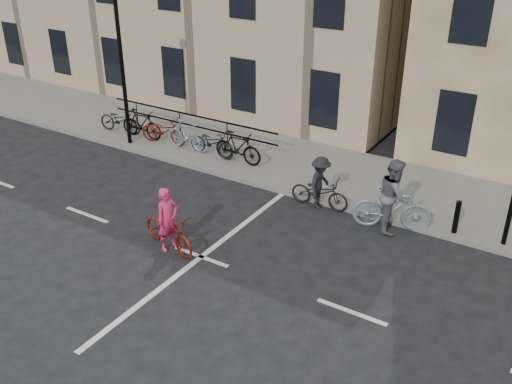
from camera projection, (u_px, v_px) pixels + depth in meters
The scene contains 8 objects.
ground at pixel (201, 257), 14.04m from camera, with size 120.00×120.00×0.00m, color black.
sidewalk at pixel (213, 144), 20.44m from camera, with size 46.00×4.00×0.15m, color slate.
lamp_post at pixel (120, 49), 18.87m from camera, with size 0.36×0.36×5.28m.
bollard_east at pixel (457, 217), 14.60m from camera, with size 0.14×0.14×0.90m, color black.
parked_bikes at pixel (175, 132), 19.89m from camera, with size 7.25×1.23×1.05m.
cyclist_pink at pixel (169, 228), 14.15m from camera, with size 1.96×1.07×1.66m.
cyclist_grey at pixel (393, 202), 14.90m from camera, with size 2.14×1.28×2.00m.
cyclist_dark at pixel (320, 188), 16.10m from camera, with size 1.76×1.02×1.54m.
Camera 1 is at (7.43, -9.27, 7.77)m, focal length 40.00 mm.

